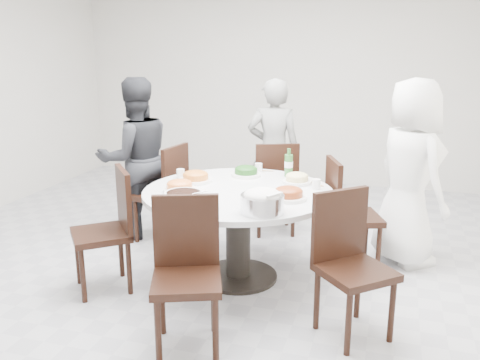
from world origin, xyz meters
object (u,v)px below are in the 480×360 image
(diner_right, at_px, (410,173))
(diner_left, at_px, (136,159))
(chair_sw, at_px, (101,232))
(soup_bowl, at_px, (184,198))
(chair_s, at_px, (186,278))
(chair_se, at_px, (356,268))
(diner_middle, at_px, (274,151))
(chair_n, at_px, (274,187))
(beverage_bottle, at_px, (289,163))
(chair_ne, at_px, (354,215))
(chair_nw, at_px, (160,193))
(dining_table, at_px, (238,235))
(rice_bowl, at_px, (262,204))

(diner_right, distance_m, diner_left, 2.55)
(chair_sw, height_order, soup_bowl, chair_sw)
(chair_s, distance_m, chair_se, 1.08)
(diner_middle, bearing_deg, chair_s, 80.49)
(chair_n, relative_size, diner_middle, 0.62)
(diner_right, xyz_separation_m, beverage_bottle, (-1.01, -0.21, 0.07))
(chair_ne, height_order, chair_nw, same)
(dining_table, height_order, soup_bowl, soup_bowl)
(chair_se, relative_size, beverage_bottle, 3.86)
(dining_table, relative_size, chair_ne, 1.58)
(diner_left, xyz_separation_m, beverage_bottle, (1.54, -0.12, 0.09))
(beverage_bottle, bearing_deg, diner_right, 11.73)
(chair_ne, bearing_deg, chair_n, 31.33)
(chair_se, distance_m, diner_right, 1.43)
(chair_ne, xyz_separation_m, chair_s, (-0.88, -1.52, 0.00))
(dining_table, height_order, chair_n, chair_n)
(soup_bowl, bearing_deg, diner_left, 131.33)
(chair_se, xyz_separation_m, soup_bowl, (-1.24, 0.15, 0.32))
(chair_s, height_order, diner_middle, diner_middle)
(chair_n, distance_m, diner_right, 1.37)
(chair_nw, bearing_deg, chair_sw, 9.67)
(chair_sw, height_order, diner_right, diner_right)
(chair_n, height_order, chair_nw, same)
(chair_s, height_order, chair_se, same)
(dining_table, xyz_separation_m, chair_sw, (-0.95, -0.49, 0.10))
(chair_n, height_order, chair_s, same)
(chair_ne, height_order, rice_bowl, chair_ne)
(chair_s, height_order, diner_right, diner_right)
(diner_middle, xyz_separation_m, rice_bowl, (0.40, -2.01, 0.05))
(rice_bowl, height_order, soup_bowl, rice_bowl)
(chair_n, bearing_deg, rice_bowl, 78.54)
(diner_right, relative_size, diner_left, 1.02)
(chair_s, xyz_separation_m, soup_bowl, (-0.26, 0.59, 0.32))
(diner_middle, height_order, soup_bowl, diner_middle)
(chair_sw, bearing_deg, rice_bowl, 50.11)
(chair_n, xyz_separation_m, beverage_bottle, (0.26, -0.59, 0.40))
(chair_n, height_order, rice_bowl, chair_n)
(chair_sw, xyz_separation_m, chair_se, (1.92, -0.11, 0.00))
(dining_table, height_order, chair_s, chair_s)
(diner_middle, bearing_deg, beverage_bottle, 99.59)
(chair_ne, bearing_deg, beverage_bottle, 62.88)
(dining_table, relative_size, chair_sw, 1.58)
(chair_sw, height_order, diner_left, diner_left)
(dining_table, height_order, chair_ne, chair_ne)
(chair_s, bearing_deg, rice_bowl, 37.45)
(dining_table, distance_m, chair_nw, 1.16)
(chair_se, bearing_deg, beverage_bottle, 78.15)
(diner_middle, bearing_deg, chair_se, 105.35)
(diner_middle, bearing_deg, diner_left, 25.03)
(diner_right, bearing_deg, chair_ne, 87.45)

